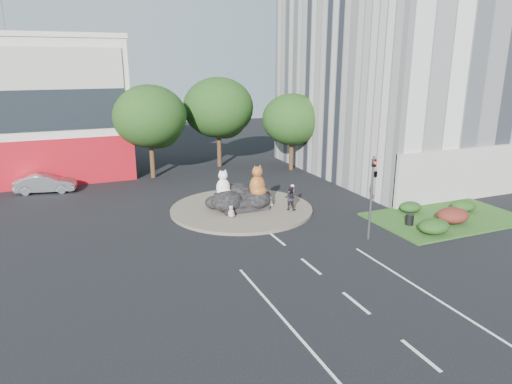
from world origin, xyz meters
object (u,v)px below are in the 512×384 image
kitten_white (270,201)px  kitten_calico (231,211)px  cat_tabby (257,181)px  pedestrian_dark (290,198)px  cat_white (223,183)px  litter_bin (409,219)px  parked_car (46,183)px  pedestrian_pink (292,195)px

kitten_white → kitten_calico: bearing=166.1°
cat_tabby → kitten_white: (0.94, -0.03, -1.61)m
kitten_white → pedestrian_dark: bearing=-81.2°
cat_white → kitten_white: 3.59m
kitten_white → litter_bin: size_ratio=1.14×
parked_car → litter_bin: 27.81m
pedestrian_pink → cat_white: bearing=-31.5°
cat_white → kitten_white: bearing=-23.1°
kitten_white → pedestrian_pink: bearing=-53.1°
pedestrian_pink → kitten_calico: bearing=-8.1°
kitten_calico → pedestrian_pink: bearing=13.4°
kitten_white → pedestrian_pink: (1.46, -0.56, 0.42)m
kitten_calico → pedestrian_pink: (4.74, 0.52, 0.40)m
litter_bin → cat_white: bearing=143.0°
pedestrian_pink → litter_bin: size_ratio=2.36×
cat_tabby → parked_car: 17.68m
cat_white → pedestrian_pink: cat_white is taller
kitten_white → litter_bin: kitten_white is taller
pedestrian_pink → litter_bin: 8.09m
pedestrian_pink → cat_tabby: bearing=-28.1°
kitten_white → litter_bin: 9.49m
kitten_calico → litter_bin: (10.07, -5.55, -0.15)m
kitten_calico → parked_car: parked_car is taller
kitten_white → parked_car: 18.38m
kitten_white → litter_bin: (6.79, -6.63, -0.13)m
pedestrian_dark → litter_bin: 7.94m
kitten_calico → kitten_white: size_ratio=1.05×
kitten_white → cat_tabby: bearing=146.2°
cat_white → parked_car: bearing=131.5°
cat_tabby → kitten_calico: size_ratio=2.65×
litter_bin → pedestrian_dark: bearing=136.6°
cat_tabby → litter_bin: 10.35m
parked_car → cat_tabby: bearing=-117.0°
pedestrian_dark → cat_white: bearing=17.0°
kitten_calico → kitten_white: 3.46m
pedestrian_dark → litter_bin: (5.76, -5.44, -0.58)m
cat_tabby → kitten_white: size_ratio=2.80×
cat_tabby → pedestrian_dark: bearing=-43.7°
kitten_calico → pedestrian_dark: (4.31, -0.11, 0.43)m
kitten_calico → kitten_white: bearing=25.3°
cat_white → parked_car: cat_white is taller
cat_white → cat_tabby: 2.38m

